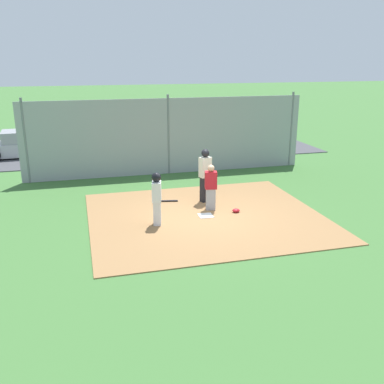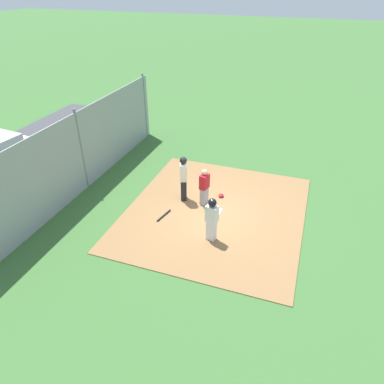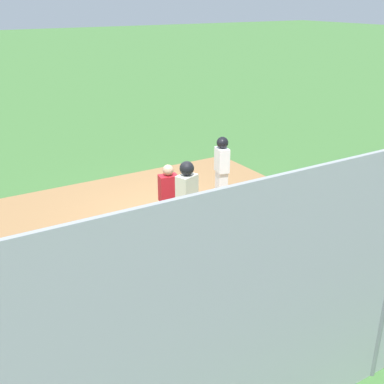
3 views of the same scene
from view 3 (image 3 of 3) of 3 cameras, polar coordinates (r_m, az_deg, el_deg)
ground_plane at (r=10.85m, az=-2.59°, el=-3.32°), size 140.00×140.00×0.00m
dirt_infield at (r=10.85m, az=-2.59°, el=-3.25°), size 7.20×6.40×0.03m
home_plate at (r=10.84m, az=-2.59°, el=-3.13°), size 0.45×0.45×0.02m
catcher at (r=9.94m, az=-2.80°, el=-0.75°), size 0.42×0.33×1.50m
umpire at (r=9.15m, az=-0.60°, el=-1.44°), size 0.45×0.37×1.84m
runner at (r=11.53m, az=3.57°, el=3.23°), size 0.34×0.43×1.60m
baseball_bat at (r=10.02m, az=6.81°, el=-5.38°), size 0.82×0.23×0.06m
catcher_mask at (r=10.35m, az=-7.47°, el=-4.28°), size 0.24×0.20×0.12m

